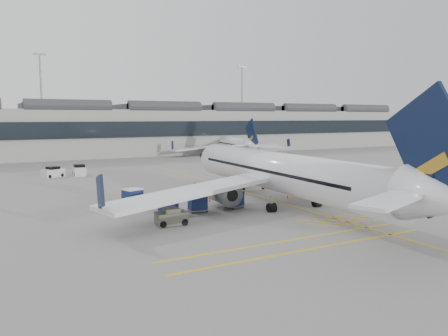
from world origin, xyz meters
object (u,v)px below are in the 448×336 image
belt_loader (249,185)px  pushback_tug (171,217)px  baggage_cart_a (198,201)px  airliner_main (284,174)px  ramp_agent_a (224,187)px  ramp_agent_b (206,193)px

belt_loader → pushback_tug: 20.03m
baggage_cart_a → pushback_tug: 5.67m
airliner_main → ramp_agent_a: (-2.21, 9.11, -2.59)m
pushback_tug → baggage_cart_a: bearing=45.7°
baggage_cart_a → pushback_tug: bearing=-131.0°
baggage_cart_a → airliner_main: bearing=-2.9°
baggage_cart_a → ramp_agent_b: bearing=61.8°
belt_loader → baggage_cart_a: belt_loader is taller
pushback_tug → ramp_agent_b: bearing=51.8°
belt_loader → pushback_tug: belt_loader is taller
belt_loader → ramp_agent_a: (-4.38, -1.38, 0.24)m
airliner_main → belt_loader: (2.18, 10.49, -2.83)m
ramp_agent_b → pushback_tug: ramp_agent_b is taller
belt_loader → ramp_agent_a: belt_loader is taller
baggage_cart_a → ramp_agent_a: size_ratio=1.18×
airliner_main → belt_loader: size_ratio=8.55×
ramp_agent_b → ramp_agent_a: bearing=-151.9°
airliner_main → belt_loader: bearing=80.9°
airliner_main → baggage_cart_a: bearing=172.0°
airliner_main → belt_loader: airliner_main is taller
baggage_cart_a → ramp_agent_a: bearing=54.2°
airliner_main → pushback_tug: bearing=-168.9°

